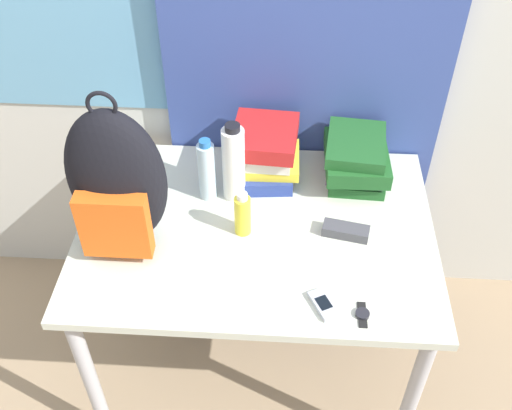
% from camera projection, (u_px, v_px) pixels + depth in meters
% --- Properties ---
extents(wall_back, '(6.00, 0.06, 2.50)m').
position_uv_depth(wall_back, '(264.00, 20.00, 2.02)').
color(wall_back, beige).
rests_on(wall_back, ground_plane).
extents(curtain_blue, '(1.00, 0.04, 2.50)m').
position_uv_depth(curtain_blue, '(309.00, 29.00, 1.97)').
color(curtain_blue, '#384C93').
rests_on(curtain_blue, ground_plane).
extents(desk, '(1.17, 0.85, 0.77)m').
position_uv_depth(desk, '(256.00, 246.00, 2.04)').
color(desk, beige).
rests_on(desk, ground_plane).
extents(backpack, '(0.30, 0.21, 0.55)m').
position_uv_depth(backpack, '(117.00, 183.00, 1.78)').
color(backpack, black).
rests_on(backpack, desk).
extents(book_stack_left, '(0.24, 0.28, 0.20)m').
position_uv_depth(book_stack_left, '(266.00, 152.00, 2.11)').
color(book_stack_left, navy).
rests_on(book_stack_left, desk).
extents(book_stack_center, '(0.23, 0.28, 0.17)m').
position_uv_depth(book_stack_center, '(356.00, 159.00, 2.11)').
color(book_stack_center, '#1E5623').
rests_on(book_stack_center, desk).
extents(water_bottle, '(0.06, 0.06, 0.24)m').
position_uv_depth(water_bottle, '(207.00, 171.00, 2.01)').
color(water_bottle, silver).
rests_on(water_bottle, desk).
extents(sports_bottle, '(0.08, 0.08, 0.30)m').
position_uv_depth(sports_bottle, '(234.00, 163.00, 2.00)').
color(sports_bottle, white).
rests_on(sports_bottle, desk).
extents(sunscreen_bottle, '(0.05, 0.05, 0.16)m').
position_uv_depth(sunscreen_bottle, '(243.00, 214.00, 1.91)').
color(sunscreen_bottle, yellow).
rests_on(sunscreen_bottle, desk).
extents(cell_phone, '(0.09, 0.12, 0.02)m').
position_uv_depth(cell_phone, '(323.00, 304.00, 1.74)').
color(cell_phone, '#B7BCC6').
rests_on(cell_phone, desk).
extents(sunglasses_case, '(0.16, 0.08, 0.04)m').
position_uv_depth(sunglasses_case, '(346.00, 231.00, 1.94)').
color(sunglasses_case, '#47474C').
rests_on(sunglasses_case, desk).
extents(wristwatch, '(0.04, 0.09, 0.01)m').
position_uv_depth(wristwatch, '(362.00, 314.00, 1.71)').
color(wristwatch, black).
rests_on(wristwatch, desk).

